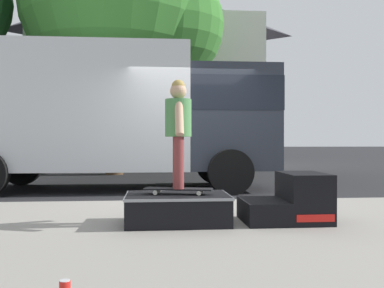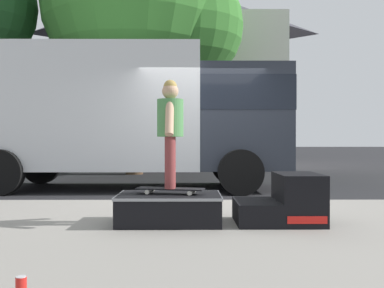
{
  "view_description": "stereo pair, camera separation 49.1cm",
  "coord_description": "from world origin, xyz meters",
  "px_view_note": "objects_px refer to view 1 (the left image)",
  "views": [
    {
      "loc": [
        -0.75,
        -7.36,
        1.06
      ],
      "look_at": [
        -0.22,
        -1.29,
        1.02
      ],
      "focal_mm": 40.36,
      "sensor_mm": 36.0,
      "label": 1
    },
    {
      "loc": [
        -0.26,
        -7.39,
        1.06
      ],
      "look_at": [
        -0.22,
        -1.29,
        1.02
      ],
      "focal_mm": 40.36,
      "sensor_mm": 36.0,
      "label": 2
    }
  ],
  "objects_px": {
    "kicker_ramp": "(291,201)",
    "street_tree_main": "(125,7)",
    "skater_kid": "(178,124)",
    "box_truck": "(117,112)",
    "skate_box": "(177,208)",
    "skateboard": "(178,189)"
  },
  "relations": [
    {
      "from": "kicker_ramp",
      "to": "street_tree_main",
      "type": "height_order",
      "value": "street_tree_main"
    },
    {
      "from": "skater_kid",
      "to": "box_truck",
      "type": "height_order",
      "value": "box_truck"
    },
    {
      "from": "skate_box",
      "to": "kicker_ramp",
      "type": "height_order",
      "value": "kicker_ramp"
    },
    {
      "from": "skateboard",
      "to": "box_truck",
      "type": "xyz_separation_m",
      "value": [
        -1.1,
        4.63,
        1.19
      ]
    },
    {
      "from": "skate_box",
      "to": "box_truck",
      "type": "height_order",
      "value": "box_truck"
    },
    {
      "from": "box_truck",
      "to": "street_tree_main",
      "type": "height_order",
      "value": "street_tree_main"
    },
    {
      "from": "skate_box",
      "to": "skater_kid",
      "type": "xyz_separation_m",
      "value": [
        0.01,
        0.01,
        0.95
      ]
    },
    {
      "from": "skater_kid",
      "to": "skate_box",
      "type": "bearing_deg",
      "value": -135.56
    },
    {
      "from": "skater_kid",
      "to": "street_tree_main",
      "type": "height_order",
      "value": "street_tree_main"
    },
    {
      "from": "skate_box",
      "to": "box_truck",
      "type": "distance_m",
      "value": 4.97
    },
    {
      "from": "street_tree_main",
      "to": "box_truck",
      "type": "bearing_deg",
      "value": -88.68
    },
    {
      "from": "box_truck",
      "to": "street_tree_main",
      "type": "bearing_deg",
      "value": 91.32
    },
    {
      "from": "skateboard",
      "to": "kicker_ramp",
      "type": "bearing_deg",
      "value": -0.48
    },
    {
      "from": "skate_box",
      "to": "skater_kid",
      "type": "distance_m",
      "value": 0.95
    },
    {
      "from": "street_tree_main",
      "to": "skateboard",
      "type": "bearing_deg",
      "value": -82.27
    },
    {
      "from": "kicker_ramp",
      "to": "skater_kid",
      "type": "distance_m",
      "value": 1.6
    },
    {
      "from": "kicker_ramp",
      "to": "skateboard",
      "type": "distance_m",
      "value": 1.33
    },
    {
      "from": "skate_box",
      "to": "skater_kid",
      "type": "height_order",
      "value": "skater_kid"
    },
    {
      "from": "skate_box",
      "to": "skater_kid",
      "type": "relative_size",
      "value": 0.95
    },
    {
      "from": "kicker_ramp",
      "to": "street_tree_main",
      "type": "relative_size",
      "value": 0.12
    },
    {
      "from": "skater_kid",
      "to": "skateboard",
      "type": "bearing_deg",
      "value": 0.0
    },
    {
      "from": "kicker_ramp",
      "to": "skateboard",
      "type": "relative_size",
      "value": 1.2
    }
  ]
}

